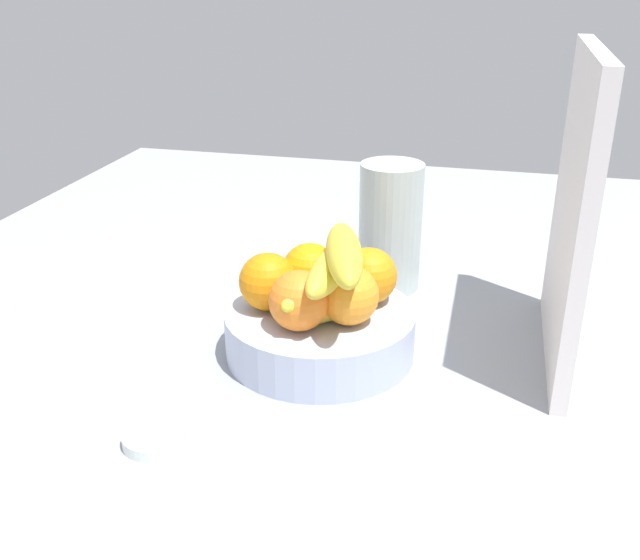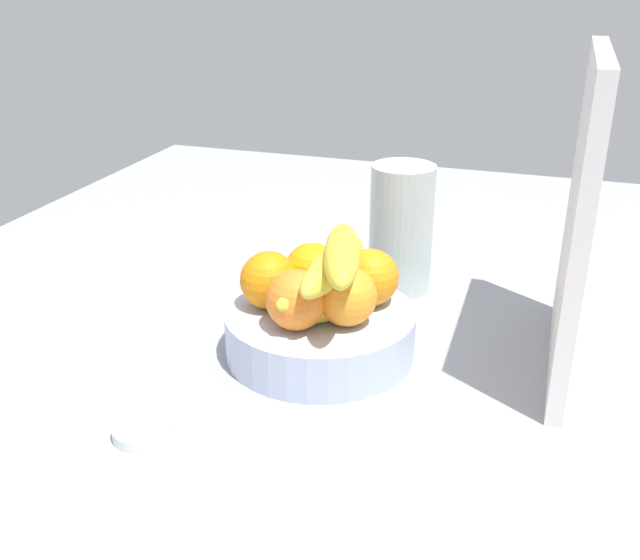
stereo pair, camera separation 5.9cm
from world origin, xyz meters
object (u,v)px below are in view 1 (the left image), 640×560
Objects in this scene: banana_bunch at (337,276)px; jar_lid at (154,438)px; orange_center at (299,301)px; cutting_board at (572,214)px; orange_back_right at (369,276)px; orange_front_right at (267,283)px; orange_front_left at (310,271)px; thermos_tumbler at (390,227)px; fruit_bowl at (320,332)px; orange_back_left at (349,295)px.

banana_bunch reaches higher than jar_lid.
orange_center is 0.19× the size of cutting_board.
jar_lid is at bearing -54.39° from cutting_board.
orange_front_right is at bearing -66.34° from orange_back_right.
orange_back_right is at bearing 151.10° from banana_bunch.
orange_front_left is at bearing -136.40° from banana_bunch.
fruit_bowl is at bearing -12.85° from thermos_tumbler.
orange_front_right is at bearing 164.69° from jar_lid.
jar_lid is at bearing -34.73° from banana_bunch.
orange_front_left is at bearing 158.98° from jar_lid.
fruit_bowl is 1.25× the size of thermos_tumbler.
orange_back_right is (-3.72, 5.11, 6.38)cm from fruit_bowl.
orange_back_left is at bearing -11.39° from orange_back_right.
orange_front_left reaches higher than fruit_bowl.
jar_lid is (20.38, -5.58, -8.64)cm from orange_front_right.
cutting_board is (-8.20, 33.81, 8.72)cm from orange_front_right.
fruit_bowl is at bearing -118.89° from orange_back_left.
cutting_board is at bearing 57.20° from thermos_tumbler.
orange_front_right and orange_back_right have the same top height.
thermos_tumbler is 47.10cm from jar_lid.
fruit_bowl is at bearing 166.23° from orange_center.
orange_front_left is 6.14cm from orange_front_right.
orange_front_left is 8.37cm from orange_center.
orange_back_right is at bearing 92.42° from orange_front_left.
orange_back_left reaches higher than fruit_bowl.
fruit_bowl is at bearing -118.50° from banana_bunch.
fruit_bowl is 0.64× the size of cutting_board.
orange_back_left is 26.40cm from jar_lid.
orange_front_right reaches higher than fruit_bowl.
cutting_board reaches higher than orange_back_left.
orange_back_right is 0.19× the size of cutting_board.
orange_front_left is 1.00× the size of orange_back_left.
jar_lid is (19.42, -15.65, -8.64)cm from orange_back_left.
orange_front_right is at bearing -76.72° from cutting_board.
cutting_board is (-8.26, 25.31, 6.89)cm from banana_bunch.
jar_lid is at bearing -21.02° from orange_front_left.
orange_back_right is 0.37× the size of banana_bunch.
orange_back_right is at bearing 126.03° from fruit_bowl.
orange_center is 0.37× the size of banana_bunch.
orange_front_left and orange_center have the same top height.
orange_back_left is (2.17, 3.93, 6.38)cm from fruit_bowl.
thermos_tumbler reaches higher than banana_bunch.
orange_back_right is (-8.62, 6.32, 0.00)cm from orange_center.
thermos_tumbler is at bearing 177.58° from orange_back_left.
orange_back_left is at bearing 84.59° from orange_front_right.
orange_back_left is at bearing 47.27° from orange_front_left.
thermos_tumbler is (-14.65, -22.73, -8.80)cm from cutting_board.
thermos_tumbler is 2.92× the size of jar_lid.
orange_back_right is at bearing 113.66° from orange_front_right.
orange_center is at bearing -13.77° from fruit_bowl.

